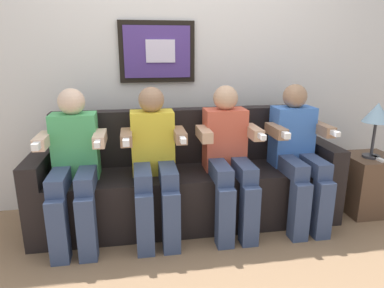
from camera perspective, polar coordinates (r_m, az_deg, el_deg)
The scene contains 10 objects.
ground_plane at distance 2.67m, azimuth 0.56°, elevation -15.53°, with size 6.24×6.24×0.00m, color #8C6B4C.
back_wall_assembly at distance 3.03m, azimuth -2.10°, elevation 14.18°, with size 4.80×0.10×2.60m.
couch at distance 2.81m, azimuth -0.61°, elevation -6.65°, with size 2.40×0.58×0.90m.
person_leftmost at distance 2.56m, azimuth -19.06°, elevation -2.84°, with size 0.46×0.56×1.11m.
person_left_center at distance 2.53m, azimuth -6.35°, elevation -2.29°, with size 0.46×0.56×1.11m.
person_right_center at distance 2.62m, azimuth 6.08°, elevation -1.66°, with size 0.46×0.56×1.11m.
person_rightmost at distance 2.82m, azimuth 17.18°, elevation -1.01°, with size 0.46×0.56×1.11m.
side_table_right at distance 3.34m, azimuth 27.14°, elevation -5.89°, with size 0.40×0.40×0.50m.
table_lamp at distance 3.15m, azimuth 28.44°, elevation 4.24°, with size 0.22×0.22×0.46m.
spare_remote_on_table at distance 3.18m, azimuth 28.60°, elevation -2.19°, with size 0.04×0.13×0.02m, color white.
Camera 1 is at (-0.41, -2.24, 1.39)m, focal length 32.02 mm.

